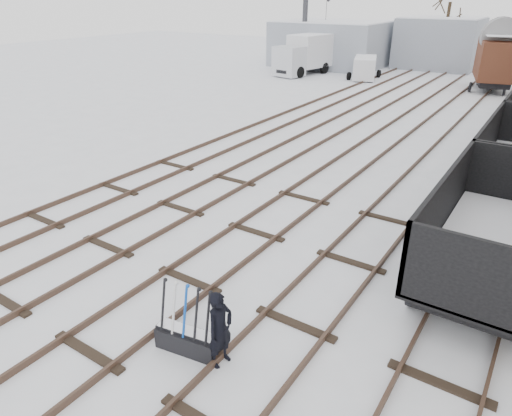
{
  "coord_description": "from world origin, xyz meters",
  "views": [
    {
      "loc": [
        6.58,
        -6.95,
        6.46
      ],
      "look_at": [
        0.44,
        2.33,
        1.2
      ],
      "focal_mm": 32.0,
      "sensor_mm": 36.0,
      "label": 1
    }
  ],
  "objects": [
    {
      "name": "ground",
      "position": [
        0.0,
        0.0,
        0.0
      ],
      "size": [
        120.0,
        120.0,
        0.0
      ],
      "primitive_type": "plane",
      "color": "white",
      "rests_on": "ground"
    },
    {
      "name": "tracks",
      "position": [
        -0.0,
        13.67,
        0.07
      ],
      "size": [
        13.9,
        52.0,
        0.16
      ],
      "color": "black",
      "rests_on": "ground"
    },
    {
      "name": "shed_left",
      "position": [
        -13.0,
        36.0,
        2.05
      ],
      "size": [
        10.0,
        8.0,
        4.1
      ],
      "color": "#939AA5",
      "rests_on": "ground"
    },
    {
      "name": "shed_right",
      "position": [
        -4.0,
        40.0,
        2.25
      ],
      "size": [
        7.0,
        6.0,
        4.5
      ],
      "color": "#939AA5",
      "rests_on": "ground"
    },
    {
      "name": "ground_frame",
      "position": [
        1.58,
        -1.83,
        0.28
      ],
      "size": [
        1.35,
        0.62,
        1.49
      ],
      "rotation": [
        0.0,
        0.0,
        0.16
      ],
      "color": "black",
      "rests_on": "ground"
    },
    {
      "name": "worker",
      "position": [
        2.33,
        -1.73,
        0.79
      ],
      "size": [
        0.45,
        0.62,
        1.59
      ],
      "primitive_type": "imported",
      "rotation": [
        0.0,
        0.0,
        1.44
      ],
      "color": "black",
      "rests_on": "ground"
    },
    {
      "name": "freight_wagon_a",
      "position": [
        6.0,
        4.12,
        0.98
      ],
      "size": [
        2.52,
        6.3,
        2.57
      ],
      "color": "black",
      "rests_on": "ground"
    },
    {
      "name": "box_van_wagon",
      "position": [
        2.18,
        30.87,
        2.26
      ],
      "size": [
        3.78,
        5.55,
        3.88
      ],
      "rotation": [
        0.0,
        0.0,
        0.23
      ],
      "color": "black",
      "rests_on": "ground"
    },
    {
      "name": "lorry",
      "position": [
        -12.54,
        30.28,
        1.67
      ],
      "size": [
        3.26,
        7.43,
        3.25
      ],
      "rotation": [
        0.0,
        0.0,
        -0.19
      ],
      "color": "black",
      "rests_on": "ground"
    },
    {
      "name": "panel_van",
      "position": [
        -7.37,
        30.4,
        0.91
      ],
      "size": [
        2.91,
        4.29,
        1.74
      ],
      "rotation": [
        0.0,
        0.0,
        0.33
      ],
      "color": "silver",
      "rests_on": "ground"
    },
    {
      "name": "crane",
      "position": [
        -14.42,
        33.12,
        2.53
      ],
      "size": [
        1.96,
        5.6,
        9.6
      ],
      "rotation": [
        0.0,
        0.0,
        -0.03
      ],
      "color": "#303135",
      "rests_on": "ground"
    },
    {
      "name": "tree_far_left",
      "position": [
        -3.57,
        39.96,
        2.87
      ],
      "size": [
        0.3,
        0.3,
        5.75
      ],
      "primitive_type": "cylinder",
      "color": "black",
      "rests_on": "ground"
    }
  ]
}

